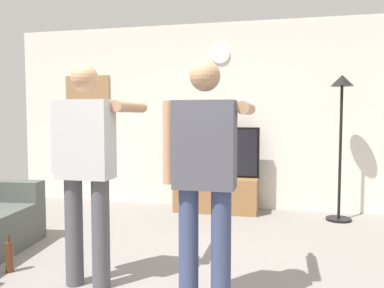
{
  "coord_description": "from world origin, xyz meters",
  "views": [
    {
      "loc": [
        0.96,
        -2.87,
        1.34
      ],
      "look_at": [
        0.01,
        1.2,
        1.05
      ],
      "focal_mm": 37.08,
      "sensor_mm": 36.0,
      "label": 1
    }
  ],
  "objects_px": {
    "framed_picture": "(88,95)",
    "wall_clock": "(220,54)",
    "person_standing_nearer_lamp": "(87,162)",
    "person_standing_nearer_couch": "(205,169)",
    "beverage_bottle": "(9,256)",
    "floor_lamp": "(341,117)",
    "tv_stand": "(216,194)",
    "television": "(217,152)"
  },
  "relations": [
    {
      "from": "beverage_bottle",
      "to": "tv_stand",
      "type": "bearing_deg",
      "value": 62.1
    },
    {
      "from": "wall_clock",
      "to": "person_standing_nearer_couch",
      "type": "relative_size",
      "value": 0.16
    },
    {
      "from": "tv_stand",
      "to": "wall_clock",
      "type": "height_order",
      "value": "wall_clock"
    },
    {
      "from": "framed_picture",
      "to": "person_standing_nearer_lamp",
      "type": "distance_m",
      "value": 3.41
    },
    {
      "from": "television",
      "to": "person_standing_nearer_couch",
      "type": "height_order",
      "value": "person_standing_nearer_couch"
    },
    {
      "from": "tv_stand",
      "to": "framed_picture",
      "type": "height_order",
      "value": "framed_picture"
    },
    {
      "from": "floor_lamp",
      "to": "beverage_bottle",
      "type": "relative_size",
      "value": 5.61
    },
    {
      "from": "tv_stand",
      "to": "television",
      "type": "distance_m",
      "value": 0.6
    },
    {
      "from": "framed_picture",
      "to": "floor_lamp",
      "type": "distance_m",
      "value": 3.78
    },
    {
      "from": "person_standing_nearer_couch",
      "to": "framed_picture",
      "type": "bearing_deg",
      "value": 129.05
    },
    {
      "from": "tv_stand",
      "to": "framed_picture",
      "type": "relative_size",
      "value": 1.56
    },
    {
      "from": "television",
      "to": "floor_lamp",
      "type": "height_order",
      "value": "floor_lamp"
    },
    {
      "from": "floor_lamp",
      "to": "person_standing_nearer_couch",
      "type": "height_order",
      "value": "floor_lamp"
    },
    {
      "from": "framed_picture",
      "to": "person_standing_nearer_couch",
      "type": "height_order",
      "value": "framed_picture"
    },
    {
      "from": "framed_picture",
      "to": "floor_lamp",
      "type": "height_order",
      "value": "framed_picture"
    },
    {
      "from": "wall_clock",
      "to": "floor_lamp",
      "type": "bearing_deg",
      "value": -14.56
    },
    {
      "from": "television",
      "to": "framed_picture",
      "type": "relative_size",
      "value": 1.6
    },
    {
      "from": "television",
      "to": "wall_clock",
      "type": "height_order",
      "value": "wall_clock"
    },
    {
      "from": "beverage_bottle",
      "to": "television",
      "type": "bearing_deg",
      "value": 62.52
    },
    {
      "from": "tv_stand",
      "to": "beverage_bottle",
      "type": "xyz_separation_m",
      "value": [
        -1.37,
        -2.58,
        -0.11
      ]
    },
    {
      "from": "wall_clock",
      "to": "beverage_bottle",
      "type": "height_order",
      "value": "wall_clock"
    },
    {
      "from": "floor_lamp",
      "to": "beverage_bottle",
      "type": "bearing_deg",
      "value": -140.7
    },
    {
      "from": "person_standing_nearer_couch",
      "to": "tv_stand",
      "type": "bearing_deg",
      "value": 98.04
    },
    {
      "from": "person_standing_nearer_couch",
      "to": "beverage_bottle",
      "type": "height_order",
      "value": "person_standing_nearer_couch"
    },
    {
      "from": "tv_stand",
      "to": "person_standing_nearer_lamp",
      "type": "distance_m",
      "value": 2.83
    },
    {
      "from": "tv_stand",
      "to": "person_standing_nearer_couch",
      "type": "height_order",
      "value": "person_standing_nearer_couch"
    },
    {
      "from": "tv_stand",
      "to": "floor_lamp",
      "type": "bearing_deg",
      "value": -4.65
    },
    {
      "from": "person_standing_nearer_lamp",
      "to": "beverage_bottle",
      "type": "relative_size",
      "value": 5.24
    },
    {
      "from": "tv_stand",
      "to": "person_standing_nearer_lamp",
      "type": "height_order",
      "value": "person_standing_nearer_lamp"
    },
    {
      "from": "tv_stand",
      "to": "wall_clock",
      "type": "distance_m",
      "value": 2.03
    },
    {
      "from": "television",
      "to": "beverage_bottle",
      "type": "bearing_deg",
      "value": -117.48
    },
    {
      "from": "television",
      "to": "framed_picture",
      "type": "xyz_separation_m",
      "value": [
        -2.12,
        0.25,
        0.84
      ]
    },
    {
      "from": "television",
      "to": "person_standing_nearer_couch",
      "type": "relative_size",
      "value": 0.69
    },
    {
      "from": "framed_picture",
      "to": "person_standing_nearer_couch",
      "type": "distance_m",
      "value": 4.05
    },
    {
      "from": "framed_picture",
      "to": "wall_clock",
      "type": "bearing_deg",
      "value": -0.14
    },
    {
      "from": "tv_stand",
      "to": "television",
      "type": "height_order",
      "value": "television"
    },
    {
      "from": "television",
      "to": "beverage_bottle",
      "type": "height_order",
      "value": "television"
    },
    {
      "from": "framed_picture",
      "to": "beverage_bottle",
      "type": "bearing_deg",
      "value": -75.35
    },
    {
      "from": "tv_stand",
      "to": "floor_lamp",
      "type": "xyz_separation_m",
      "value": [
        1.63,
        -0.13,
        1.09
      ]
    },
    {
      "from": "beverage_bottle",
      "to": "person_standing_nearer_lamp",
      "type": "bearing_deg",
      "value": -5.88
    },
    {
      "from": "framed_picture",
      "to": "beverage_bottle",
      "type": "height_order",
      "value": "framed_picture"
    },
    {
      "from": "wall_clock",
      "to": "person_standing_nearer_lamp",
      "type": "distance_m",
      "value": 3.26
    }
  ]
}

